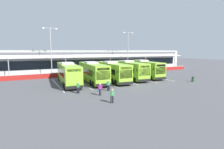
{
  "coord_description": "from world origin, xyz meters",
  "views": [
    {
      "loc": [
        -15.07,
        -24.54,
        5.83
      ],
      "look_at": [
        -1.35,
        3.0,
        1.6
      ],
      "focal_mm": 27.65,
      "sensor_mm": 36.0,
      "label": 1
    }
  ],
  "objects_px": {
    "coach_bus_rightmost": "(143,69)",
    "pedestrian_near_bin": "(108,85)",
    "lamp_post_west": "(51,49)",
    "lamp_post_centre": "(128,49)",
    "coach_bus_centre": "(112,72)",
    "coach_bus_right_centre": "(129,70)",
    "coach_bus_left_centre": "(93,73)",
    "pedestrian_with_handbag": "(100,89)",
    "litter_bin": "(193,79)",
    "pedestrian_in_dark_coat": "(78,87)",
    "coach_bus_leftmost": "(68,74)",
    "pedestrian_child": "(112,95)"
  },
  "relations": [
    {
      "from": "coach_bus_left_centre",
      "to": "pedestrian_child",
      "type": "relative_size",
      "value": 7.59
    },
    {
      "from": "coach_bus_rightmost",
      "to": "lamp_post_west",
      "type": "distance_m",
      "value": 21.4
    },
    {
      "from": "coach_bus_leftmost",
      "to": "litter_bin",
      "type": "height_order",
      "value": "coach_bus_leftmost"
    },
    {
      "from": "coach_bus_right_centre",
      "to": "lamp_post_west",
      "type": "relative_size",
      "value": 1.12
    },
    {
      "from": "coach_bus_right_centre",
      "to": "coach_bus_rightmost",
      "type": "xyz_separation_m",
      "value": [
        4.23,
        0.52,
        0.0
      ]
    },
    {
      "from": "pedestrian_in_dark_coat",
      "to": "litter_bin",
      "type": "relative_size",
      "value": 1.74
    },
    {
      "from": "coach_bus_centre",
      "to": "lamp_post_centre",
      "type": "relative_size",
      "value": 1.12
    },
    {
      "from": "coach_bus_centre",
      "to": "coach_bus_rightmost",
      "type": "height_order",
      "value": "same"
    },
    {
      "from": "coach_bus_left_centre",
      "to": "lamp_post_west",
      "type": "relative_size",
      "value": 1.12
    },
    {
      "from": "coach_bus_centre",
      "to": "lamp_post_west",
      "type": "bearing_deg",
      "value": 130.42
    },
    {
      "from": "coach_bus_centre",
      "to": "pedestrian_near_bin",
      "type": "xyz_separation_m",
      "value": [
        -4.28,
        -7.44,
        -0.91
      ]
    },
    {
      "from": "coach_bus_leftmost",
      "to": "lamp_post_centre",
      "type": "distance_m",
      "value": 22.35
    },
    {
      "from": "pedestrian_with_handbag",
      "to": "pedestrian_child",
      "type": "xyz_separation_m",
      "value": [
        -0.06,
        -3.71,
        0.02
      ]
    },
    {
      "from": "pedestrian_near_bin",
      "to": "lamp_post_centre",
      "type": "xyz_separation_m",
      "value": [
        14.93,
        18.91,
        5.42
      ]
    },
    {
      "from": "pedestrian_near_bin",
      "to": "litter_bin",
      "type": "height_order",
      "value": "pedestrian_near_bin"
    },
    {
      "from": "pedestrian_with_handbag",
      "to": "pedestrian_child",
      "type": "height_order",
      "value": "same"
    },
    {
      "from": "coach_bus_leftmost",
      "to": "litter_bin",
      "type": "relative_size",
      "value": 13.21
    },
    {
      "from": "coach_bus_right_centre",
      "to": "pedestrian_child",
      "type": "distance_m",
      "value": 17.8
    },
    {
      "from": "lamp_post_centre",
      "to": "coach_bus_centre",
      "type": "bearing_deg",
      "value": -132.86
    },
    {
      "from": "coach_bus_leftmost",
      "to": "pedestrian_child",
      "type": "bearing_deg",
      "value": -82.24
    },
    {
      "from": "coach_bus_leftmost",
      "to": "lamp_post_west",
      "type": "xyz_separation_m",
      "value": [
        -1.38,
        10.83,
        4.5
      ]
    },
    {
      "from": "coach_bus_right_centre",
      "to": "coach_bus_left_centre",
      "type": "bearing_deg",
      "value": -176.02
    },
    {
      "from": "pedestrian_with_handbag",
      "to": "litter_bin",
      "type": "relative_size",
      "value": 1.74
    },
    {
      "from": "coach_bus_leftmost",
      "to": "lamp_post_centre",
      "type": "bearing_deg",
      "value": 29.77
    },
    {
      "from": "coach_bus_leftmost",
      "to": "coach_bus_right_centre",
      "type": "bearing_deg",
      "value": 1.47
    },
    {
      "from": "coach_bus_centre",
      "to": "lamp_post_west",
      "type": "height_order",
      "value": "lamp_post_west"
    },
    {
      "from": "coach_bus_centre",
      "to": "pedestrian_with_handbag",
      "type": "height_order",
      "value": "coach_bus_centre"
    },
    {
      "from": "coach_bus_rightmost",
      "to": "pedestrian_with_handbag",
      "type": "bearing_deg",
      "value": -144.29
    },
    {
      "from": "coach_bus_centre",
      "to": "lamp_post_centre",
      "type": "height_order",
      "value": "lamp_post_centre"
    },
    {
      "from": "litter_bin",
      "to": "pedestrian_child",
      "type": "bearing_deg",
      "value": -165.11
    },
    {
      "from": "coach_bus_leftmost",
      "to": "litter_bin",
      "type": "bearing_deg",
      "value": -21.15
    },
    {
      "from": "coach_bus_right_centre",
      "to": "lamp_post_west",
      "type": "distance_m",
      "value": 18.2
    },
    {
      "from": "pedestrian_in_dark_coat",
      "to": "pedestrian_with_handbag",
      "type": "bearing_deg",
      "value": -46.39
    },
    {
      "from": "pedestrian_in_dark_coat",
      "to": "lamp_post_centre",
      "type": "relative_size",
      "value": 0.15
    },
    {
      "from": "litter_bin",
      "to": "pedestrian_in_dark_coat",
      "type": "bearing_deg",
      "value": 177.88
    },
    {
      "from": "coach_bus_rightmost",
      "to": "pedestrian_near_bin",
      "type": "bearing_deg",
      "value": -145.51
    },
    {
      "from": "coach_bus_centre",
      "to": "coach_bus_right_centre",
      "type": "xyz_separation_m",
      "value": [
        4.43,
        0.93,
        0.0
      ]
    },
    {
      "from": "lamp_post_west",
      "to": "lamp_post_centre",
      "type": "distance_m",
      "value": 20.38
    },
    {
      "from": "coach_bus_right_centre",
      "to": "lamp_post_centre",
      "type": "relative_size",
      "value": 1.12
    },
    {
      "from": "pedestrian_with_handbag",
      "to": "coach_bus_leftmost",
      "type": "bearing_deg",
      "value": 100.92
    },
    {
      "from": "coach_bus_left_centre",
      "to": "coach_bus_right_centre",
      "type": "height_order",
      "value": "same"
    },
    {
      "from": "coach_bus_leftmost",
      "to": "pedestrian_near_bin",
      "type": "bearing_deg",
      "value": -63.13
    },
    {
      "from": "coach_bus_leftmost",
      "to": "pedestrian_with_handbag",
      "type": "height_order",
      "value": "coach_bus_leftmost"
    },
    {
      "from": "coach_bus_left_centre",
      "to": "lamp_post_centre",
      "type": "distance_m",
      "value": 18.86
    },
    {
      "from": "pedestrian_near_bin",
      "to": "lamp_post_west",
      "type": "distance_m",
      "value": 20.37
    },
    {
      "from": "litter_bin",
      "to": "coach_bus_right_centre",
      "type": "bearing_deg",
      "value": 135.71
    },
    {
      "from": "coach_bus_right_centre",
      "to": "lamp_post_centre",
      "type": "bearing_deg",
      "value": 59.48
    },
    {
      "from": "pedestrian_with_handbag",
      "to": "pedestrian_in_dark_coat",
      "type": "relative_size",
      "value": 1.0
    },
    {
      "from": "coach_bus_left_centre",
      "to": "pedestrian_in_dark_coat",
      "type": "bearing_deg",
      "value": -123.24
    },
    {
      "from": "lamp_post_west",
      "to": "pedestrian_near_bin",
      "type": "bearing_deg",
      "value": -73.88
    }
  ]
}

